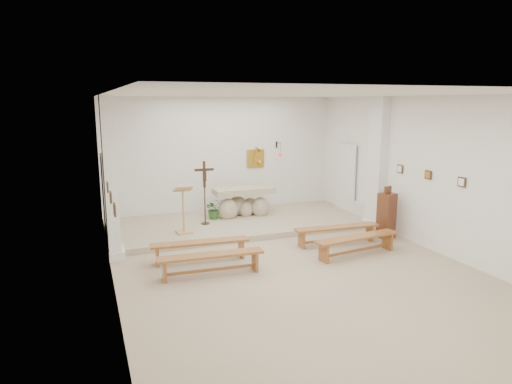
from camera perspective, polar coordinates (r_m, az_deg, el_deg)
name	(u,v)px	position (r m, az deg, el deg)	size (l,w,h in m)	color
ground	(293,268)	(9.52, 4.65, -9.51)	(7.00, 10.00, 0.00)	tan
wall_left	(110,198)	(8.19, -17.78, -0.69)	(0.02, 10.00, 3.50)	white
wall_right	(435,175)	(11.00, 21.49, 2.01)	(0.02, 10.00, 3.50)	white
wall_back	(222,157)	(13.67, -4.23, 4.44)	(7.00, 0.02, 3.50)	white
ceiling	(296,95)	(8.90, 5.02, 11.99)	(7.00, 10.00, 0.02)	silver
sanctuary_platform	(239,223)	(12.59, -2.18, -3.90)	(6.98, 3.00, 0.15)	#B7A98D
pilaster_left	(110,179)	(10.17, -17.75, 1.56)	(0.26, 0.55, 3.50)	white
pilaster_right	(377,164)	(12.46, 14.94, 3.42)	(0.26, 0.55, 3.50)	white
gold_wall_relief	(256,158)	(13.98, -0.05, 4.22)	(0.55, 0.04, 0.55)	gold
sanctuary_lamp	(280,153)	(14.00, 3.01, 4.86)	(0.11, 0.36, 0.44)	black
station_frame_left_front	(115,210)	(7.42, -17.26, -2.12)	(0.03, 0.20, 0.20)	#402A1C
station_frame_left_mid	(111,197)	(8.40, -17.71, -0.62)	(0.03, 0.20, 0.20)	#402A1C
station_frame_left_rear	(108,187)	(9.38, -18.07, 0.57)	(0.03, 0.20, 0.20)	#402A1C
station_frame_right_front	(462,182)	(10.42, 24.33, 1.14)	(0.03, 0.20, 0.20)	#402A1C
station_frame_right_mid	(428,175)	(11.13, 20.72, 2.02)	(0.03, 0.20, 0.20)	#402A1C
station_frame_right_rear	(400,169)	(11.89, 17.55, 2.77)	(0.03, 0.20, 0.20)	#402A1C
radiator_left	(110,237)	(11.17, -17.81, -5.40)	(0.10, 0.85, 0.52)	silver
radiator_right	(362,212)	(13.33, 13.08, -2.47)	(0.10, 0.85, 0.52)	silver
altar	(243,204)	(13.04, -1.63, -1.49)	(1.72, 0.79, 0.89)	beige
lectern	(183,209)	(11.39, -9.06, -2.14)	(0.45, 0.39, 1.23)	tan
crucifix_stand	(205,188)	(12.06, -6.45, 0.49)	(0.51, 0.22, 1.69)	#3A2212
potted_plant	(214,209)	(12.76, -5.27, -2.10)	(0.50, 0.43, 0.56)	#2D5B24
donation_pedestal	(386,215)	(11.84, 15.99, -2.80)	(0.44, 0.44, 1.32)	#552D18
bench_left_front	(200,246)	(9.87, -7.00, -6.75)	(2.11, 0.48, 0.44)	brown
bench_right_front	(337,231)	(11.10, 10.07, -4.79)	(2.11, 0.46, 0.44)	brown
bench_left_second	(211,259)	(9.07, -5.66, -8.37)	(2.11, 0.44, 0.44)	brown
bench_right_second	(357,241)	(10.39, 12.53, -6.01)	(2.12, 0.60, 0.44)	brown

